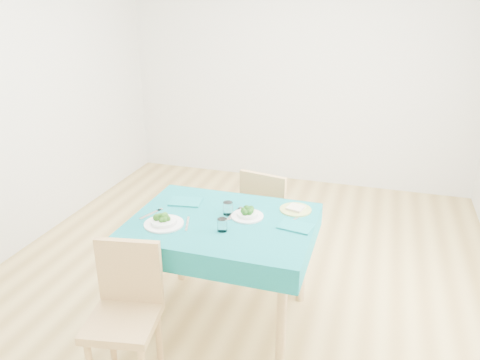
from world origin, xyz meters
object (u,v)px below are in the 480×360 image
(table, at_px, (223,270))
(chair_near, at_px, (122,315))
(bowl_near, at_px, (164,219))
(bowl_far, at_px, (247,213))
(side_plate, at_px, (296,210))
(chair_far, at_px, (271,209))

(table, bearing_deg, chair_near, -115.01)
(bowl_near, distance_m, bowl_far, 0.54)
(side_plate, bearing_deg, bowl_far, -145.55)
(chair_far, bearing_deg, table, 92.08)
(table, bearing_deg, bowl_far, 31.95)
(chair_far, bearing_deg, side_plate, 130.01)
(bowl_near, bearing_deg, side_plate, 30.98)
(chair_far, height_order, bowl_far, chair_far)
(bowl_near, xyz_separation_m, bowl_far, (0.48, 0.26, -0.01))
(chair_far, xyz_separation_m, bowl_far, (0.01, -0.73, 0.31))
(chair_near, bearing_deg, chair_far, 63.01)
(table, bearing_deg, side_plate, 33.63)
(chair_far, height_order, side_plate, chair_far)
(chair_near, relative_size, chair_far, 0.99)
(chair_far, distance_m, bowl_far, 0.79)
(chair_far, bearing_deg, bowl_near, 76.00)
(chair_far, relative_size, side_plate, 4.44)
(table, bearing_deg, chair_far, 80.79)
(bowl_near, bearing_deg, bowl_far, 28.77)
(chair_far, bearing_deg, chair_near, 84.27)
(chair_near, distance_m, bowl_near, 0.65)
(table, height_order, chair_near, chair_near)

